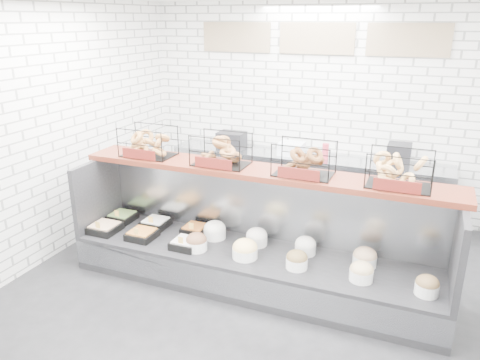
% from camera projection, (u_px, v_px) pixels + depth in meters
% --- Properties ---
extents(ground, '(5.50, 5.50, 0.00)m').
position_uv_depth(ground, '(242.00, 298.00, 4.88)').
color(ground, black).
rests_on(ground, ground).
extents(room_shell, '(5.02, 5.51, 3.01)m').
position_uv_depth(room_shell, '(265.00, 92.00, 4.73)').
color(room_shell, white).
rests_on(room_shell, ground).
extents(display_case, '(4.00, 0.90, 1.20)m').
position_uv_depth(display_case, '(253.00, 255.00, 5.08)').
color(display_case, black).
rests_on(display_case, ground).
extents(bagel_shelf, '(4.10, 0.50, 0.40)m').
position_uv_depth(bagel_shelf, '(261.00, 159.00, 4.88)').
color(bagel_shelf, '#4B1910').
rests_on(bagel_shelf, display_case).
extents(prep_counter, '(4.00, 0.60, 1.20)m').
position_uv_depth(prep_counter, '(304.00, 184.00, 6.85)').
color(prep_counter, '#93969B').
rests_on(prep_counter, ground).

